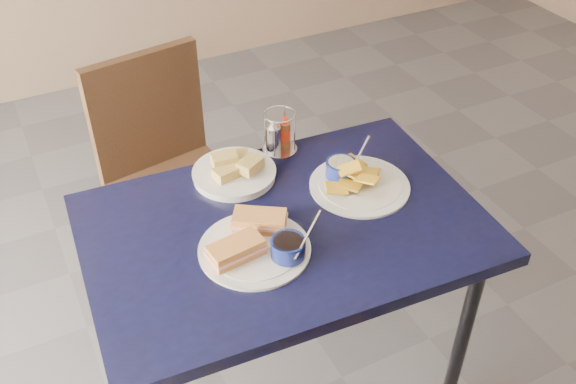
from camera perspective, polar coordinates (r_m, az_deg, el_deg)
name	(u,v)px	position (r m, az deg, el deg)	size (l,w,h in m)	color
ground	(342,377)	(2.35, 4.82, -16.08)	(6.00, 6.00, 0.00)	#4B4B4F
dining_table	(285,244)	(1.80, -0.28, -4.61)	(1.13, 0.79, 0.75)	black
chair_far	(169,160)	(2.41, -10.53, 2.83)	(0.50, 0.48, 0.92)	black
sandwich_plate	(258,242)	(1.66, -2.70, -4.49)	(0.31, 0.29, 0.12)	white
plantain_plate	(353,179)	(1.89, 5.84, 1.14)	(0.29, 0.29, 0.12)	white
bread_basket	(234,171)	(1.91, -4.79, 1.86)	(0.25, 0.25, 0.07)	white
condiment_caddy	(278,135)	(2.00, -0.88, 5.08)	(0.11, 0.11, 0.14)	silver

